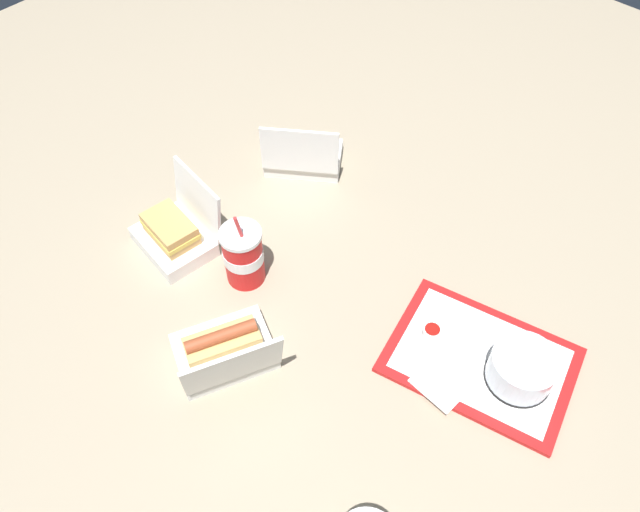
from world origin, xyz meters
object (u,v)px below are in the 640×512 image
object	(u,v)px
plastic_fork	(457,314)
clamshell_hotdog_center	(303,154)
soda_cup_center	(243,255)
cake_container	(521,369)
ketchup_cup	(432,332)
clamshell_sandwich_front	(175,233)
food_tray	(480,360)
clamshell_hotdog_right	(225,351)

from	to	relation	value
plastic_fork	clamshell_hotdog_center	size ratio (longest dim) A/B	0.47
plastic_fork	soda_cup_center	size ratio (longest dim) A/B	0.52
cake_container	ketchup_cup	world-z (taller)	cake_container
plastic_fork	clamshell_sandwich_front	xyz separation A→B (m)	(-0.60, -0.27, 0.03)
ketchup_cup	clamshell_sandwich_front	bearing A→B (deg)	-161.78
clamshell_hotdog_center	food_tray	bearing A→B (deg)	-14.90
clamshell_hotdog_right	soda_cup_center	bearing A→B (deg)	126.09
cake_container	clamshell_sandwich_front	world-z (taller)	clamshell_sandwich_front
plastic_fork	clamshell_hotdog_right	world-z (taller)	clamshell_hotdog_right
cake_container	soda_cup_center	size ratio (longest dim) A/B	0.63
clamshell_hotdog_center	soda_cup_center	bearing A→B (deg)	-66.43
cake_container	clamshell_hotdog_right	distance (m)	0.59
cake_container	clamshell_hotdog_center	xyz separation A→B (m)	(-0.75, 0.17, -0.01)
clamshell_sandwich_front	clamshell_hotdog_right	bearing A→B (deg)	-22.63
ketchup_cup	soda_cup_center	distance (m)	0.44
plastic_fork	soda_cup_center	world-z (taller)	soda_cup_center
ketchup_cup	soda_cup_center	bearing A→B (deg)	-159.85
plastic_fork	food_tray	bearing A→B (deg)	-48.27
cake_container	soda_cup_center	world-z (taller)	soda_cup_center
soda_cup_center	clamshell_sandwich_front	bearing A→B (deg)	-166.17
plastic_fork	clamshell_hotdog_right	xyz separation A→B (m)	(-0.29, -0.40, 0.03)
food_tray	ketchup_cup	size ratio (longest dim) A/B	10.47
ketchup_cup	clamshell_hotdog_right	world-z (taller)	clamshell_hotdog_right
food_tray	clamshell_hotdog_right	size ratio (longest dim) A/B	1.66
clamshell_hotdog_center	soda_cup_center	size ratio (longest dim) A/B	1.11
clamshell_hotdog_center	clamshell_sandwich_front	size ratio (longest dim) A/B	1.19
clamshell_hotdog_center	clamshell_sandwich_front	distance (m)	0.40
cake_container	ketchup_cup	bearing A→B (deg)	-168.98
clamshell_hotdog_center	clamshell_hotdog_right	xyz separation A→B (m)	(0.28, -0.53, 0.00)
cake_container	clamshell_hotdog_center	size ratio (longest dim) A/B	0.57
ketchup_cup	clamshell_sandwich_front	world-z (taller)	clamshell_sandwich_front
plastic_fork	clamshell_hotdog_center	xyz separation A→B (m)	(-0.57, 0.12, 0.03)
ketchup_cup	plastic_fork	world-z (taller)	ketchup_cup
food_tray	clamshell_sandwich_front	xyz separation A→B (m)	(-0.70, -0.22, 0.04)
plastic_fork	ketchup_cup	bearing A→B (deg)	-117.56
cake_container	soda_cup_center	xyz separation A→B (m)	(-0.59, -0.19, 0.03)
food_tray	plastic_fork	size ratio (longest dim) A/B	3.81
food_tray	plastic_fork	bearing A→B (deg)	151.37
clamshell_hotdog_right	soda_cup_center	distance (m)	0.22
clamshell_hotdog_right	food_tray	bearing A→B (deg)	42.19
cake_container	clamshell_hotdog_right	size ratio (longest dim) A/B	0.53
cake_container	plastic_fork	bearing A→B (deg)	166.60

